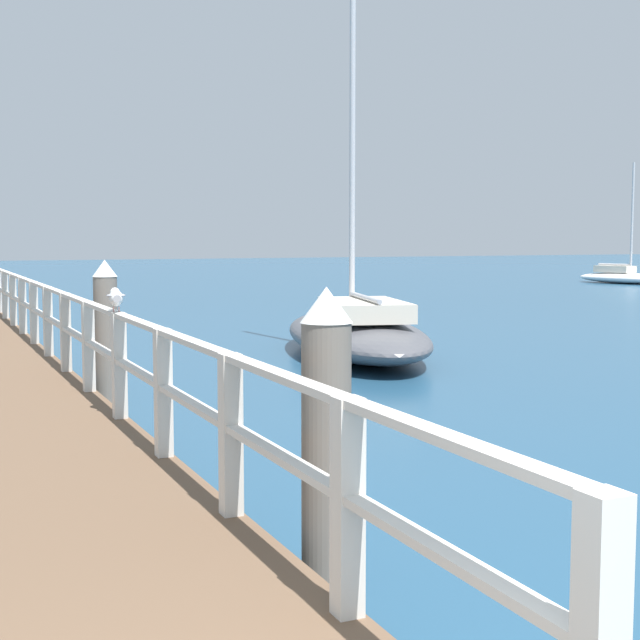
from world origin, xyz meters
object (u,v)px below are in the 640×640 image
(dock_piling_near, at_px, (326,442))
(boat_2, at_px, (625,276))
(seagull_foreground, at_px, (116,297))
(boat_4, at_px, (356,331))
(dock_piling_far, at_px, (106,333))

(dock_piling_near, bearing_deg, boat_2, 44.95)
(dock_piling_near, distance_m, seagull_foreground, 3.91)
(dock_piling_near, distance_m, boat_4, 10.50)
(boat_4, bearing_deg, seagull_foreground, -119.06)
(boat_4, bearing_deg, dock_piling_near, -102.88)
(boat_4, bearing_deg, boat_2, 52.57)
(dock_piling_far, relative_size, seagull_foreground, 3.69)
(dock_piling_far, xyz_separation_m, seagull_foreground, (-0.38, -2.50, 0.59))
(dock_piling_far, distance_m, seagull_foreground, 2.59)
(seagull_foreground, relative_size, boat_4, 0.06)
(seagull_foreground, bearing_deg, dock_piling_far, 90.08)
(dock_piling_near, xyz_separation_m, dock_piling_far, (0.00, 6.35, 0.00))
(dock_piling_far, relative_size, boat_4, 0.21)
(boat_2, bearing_deg, seagull_foreground, 23.84)
(dock_piling_far, bearing_deg, dock_piling_near, -90.00)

